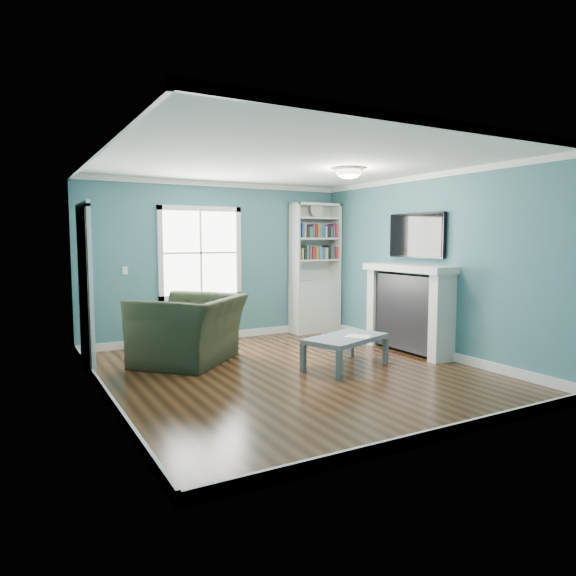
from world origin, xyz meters
TOP-DOWN VIEW (x-y plane):
  - floor at (0.00, 0.00)m, footprint 5.00×5.00m
  - room_walls at (0.00, 0.00)m, footprint 5.00×5.00m
  - trim at (0.00, 0.00)m, footprint 4.50×5.00m
  - window at (-0.30, 2.49)m, footprint 1.40×0.06m
  - bookshelf at (1.77, 2.30)m, footprint 0.90×0.35m
  - fireplace at (2.08, 0.20)m, footprint 0.44×1.58m
  - tv at (2.20, 0.20)m, footprint 0.06×1.10m
  - door at (-2.22, 1.40)m, footprint 0.12×0.98m
  - ceiling_fixture at (0.90, 0.10)m, footprint 0.38×0.38m
  - light_switch at (-1.50, 2.48)m, footprint 0.08×0.01m
  - recliner at (-0.93, 1.19)m, footprint 1.62×1.61m
  - coffee_table at (0.74, -0.09)m, footprint 1.28×0.96m
  - paper_sheet at (0.88, -0.17)m, footprint 0.38×0.39m

SIDE VIEW (x-z plane):
  - floor at x=0.00m, z-range 0.00..0.00m
  - coffee_table at x=0.74m, z-range 0.15..0.56m
  - paper_sheet at x=0.88m, z-range 0.41..0.42m
  - recliner at x=-0.93m, z-range 0.00..1.21m
  - fireplace at x=2.08m, z-range -0.01..1.29m
  - bookshelf at x=1.77m, z-range -0.23..2.08m
  - door at x=-2.22m, z-range -0.01..2.16m
  - light_switch at x=-1.50m, z-range 1.14..1.26m
  - trim at x=0.00m, z-range -0.06..2.54m
  - window at x=-0.30m, z-range 0.70..2.20m
  - room_walls at x=0.00m, z-range -0.92..4.08m
  - tv at x=2.20m, z-range 1.40..2.05m
  - ceiling_fixture at x=0.90m, z-range 2.47..2.63m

